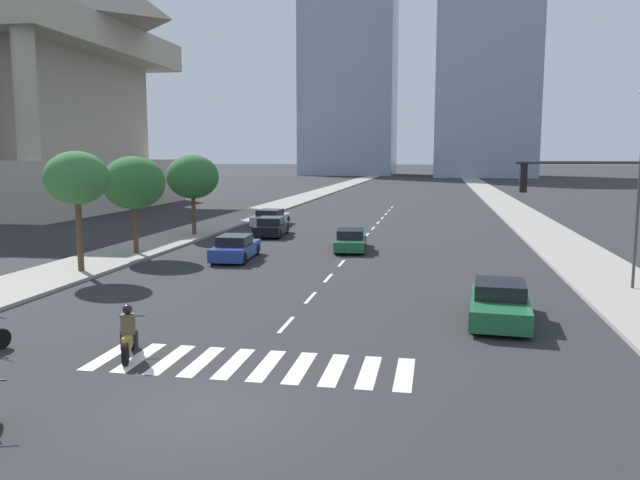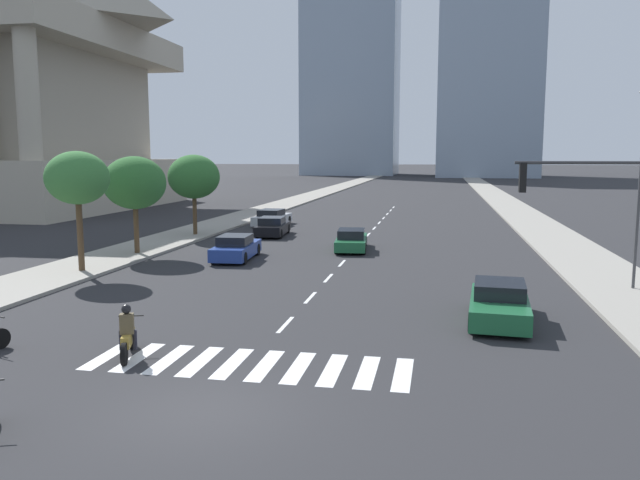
# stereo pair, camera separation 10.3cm
# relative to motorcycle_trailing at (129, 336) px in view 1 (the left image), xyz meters

# --- Properties ---
(ground_plane) EXTENTS (800.00, 800.00, 0.00)m
(ground_plane) POSITION_rel_motorcycle_trailing_xyz_m (3.44, -3.08, -0.58)
(ground_plane) COLOR #28282B
(sidewalk_east) EXTENTS (4.00, 260.00, 0.15)m
(sidewalk_east) POSITION_rel_motorcycle_trailing_xyz_m (15.78, 26.92, -0.51)
(sidewalk_east) COLOR gray
(sidewalk_east) RESTS_ON ground
(sidewalk_west) EXTENTS (4.00, 260.00, 0.15)m
(sidewalk_west) POSITION_rel_motorcycle_trailing_xyz_m (-8.91, 26.92, -0.51)
(sidewalk_west) COLOR gray
(sidewalk_west) RESTS_ON ground
(crosswalk_near) EXTENTS (8.55, 2.51, 0.01)m
(crosswalk_near) POSITION_rel_motorcycle_trailing_xyz_m (3.44, 0.01, -0.58)
(crosswalk_near) COLOR silver
(crosswalk_near) RESTS_ON ground
(lane_divider_center) EXTENTS (0.14, 50.00, 0.01)m
(lane_divider_center) POSITION_rel_motorcycle_trailing_xyz_m (3.44, 28.01, -0.58)
(lane_divider_center) COLOR silver
(lane_divider_center) RESTS_ON ground
(motorcycle_trailing) EXTENTS (0.96, 1.98, 1.49)m
(motorcycle_trailing) POSITION_rel_motorcycle_trailing_xyz_m (0.00, 0.00, 0.00)
(motorcycle_trailing) COLOR black
(motorcycle_trailing) RESTS_ON ground
(sedan_green_0) EXTENTS (2.15, 4.88, 1.24)m
(sedan_green_0) POSITION_rel_motorcycle_trailing_xyz_m (3.27, 20.65, -0.01)
(sedan_green_0) COLOR #1E6038
(sedan_green_0) RESTS_ON ground
(sedan_green_1) EXTENTS (2.18, 4.68, 1.31)m
(sedan_green_1) POSITION_rel_motorcycle_trailing_xyz_m (10.32, 5.76, 0.02)
(sedan_green_1) COLOR #1E6038
(sedan_green_1) RESTS_ON ground
(sedan_silver_2) EXTENTS (2.16, 4.85, 1.30)m
(sedan_silver_2) POSITION_rel_motorcycle_trailing_xyz_m (-4.70, 32.28, 0.02)
(sedan_silver_2) COLOR #B7BABF
(sedan_silver_2) RESTS_ON ground
(sedan_blue_3) EXTENTS (2.07, 4.66, 1.32)m
(sedan_blue_3) POSITION_rel_motorcycle_trailing_xyz_m (-2.30, 16.14, 0.02)
(sedan_blue_3) COLOR navy
(sedan_blue_3) RESTS_ON ground
(sedan_black_4) EXTENTS (2.15, 4.68, 1.31)m
(sedan_black_4) POSITION_rel_motorcycle_trailing_xyz_m (-3.01, 26.19, 0.02)
(sedan_black_4) COLOR black
(sedan_black_4) RESTS_ON ground
(traffic_signal_near) EXTENTS (4.69, 0.28, 5.52)m
(traffic_signal_near) POSITION_rel_motorcycle_trailing_xyz_m (13.20, 4.54, 3.37)
(traffic_signal_near) COLOR #333335
(traffic_signal_near) RESTS_ON sidewalk_east
(street_lamp_east) EXTENTS (0.50, 0.24, 7.89)m
(street_lamp_east) POSITION_rel_motorcycle_trailing_xyz_m (16.08, 11.51, 4.11)
(street_lamp_east) COLOR #3F3F42
(street_lamp_east) RESTS_ON sidewalk_east
(street_tree_nearest) EXTENTS (2.89, 2.89, 5.55)m
(street_tree_nearest) POSITION_rel_motorcycle_trailing_xyz_m (-8.11, 10.92, 3.86)
(street_tree_nearest) COLOR #4C3823
(street_tree_nearest) RESTS_ON sidewalk_west
(street_tree_second) EXTENTS (3.40, 3.40, 5.31)m
(street_tree_second) POSITION_rel_motorcycle_trailing_xyz_m (-8.11, 16.40, 3.42)
(street_tree_second) COLOR #4C3823
(street_tree_second) RESTS_ON sidewalk_west
(street_tree_third) EXTENTS (3.50, 3.50, 5.41)m
(street_tree_third) POSITION_rel_motorcycle_trailing_xyz_m (-8.11, 24.82, 3.48)
(street_tree_third) COLOR #4C3823
(street_tree_third) RESTS_ON sidewalk_west
(office_tower_left_skyline) EXTENTS (26.20, 24.51, 88.69)m
(office_tower_left_skyline) POSITION_rel_motorcycle_trailing_xyz_m (-17.56, 168.73, 39.13)
(office_tower_left_skyline) COLOR #8C9EB2
(office_tower_left_skyline) RESTS_ON ground
(office_tower_center_skyline) EXTENTS (25.40, 28.68, 80.10)m
(office_tower_center_skyline) POSITION_rel_motorcycle_trailing_xyz_m (19.76, 158.89, 38.94)
(office_tower_center_skyline) COLOR #8C9EB2
(office_tower_center_skyline) RESTS_ON ground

